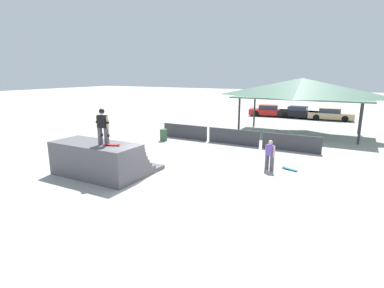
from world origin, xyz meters
The scene contains 12 objects.
ground_plane centered at (0.00, 0.00, 0.00)m, with size 160.00×160.00×0.00m, color #A3A09B.
quarter_pipe_ramp centered at (-2.85, -0.58, 0.72)m, with size 4.39×3.42×1.62m.
skater_on_deck centered at (-2.19, -0.95, 2.57)m, with size 0.71×0.27×1.66m.
skateboard_on_deck centered at (-1.76, -0.88, 1.68)m, with size 0.81×0.47×0.09m.
bystander_walking centered at (4.13, 3.99, 0.86)m, with size 0.59×0.39×1.56m.
skateboard_on_ground centered at (5.04, 4.50, 0.06)m, with size 0.83×0.46×0.09m.
barrier_fence centered at (0.46, 8.52, 0.53)m, with size 11.37×0.12×1.05m.
pavilion_shelter centered at (3.72, 14.66, 3.64)m, with size 10.24×4.92×4.44m.
trash_bin centered at (-4.41, 7.12, 0.42)m, with size 0.52×0.52×0.85m, color #385B3D.
parked_car_red centered at (-1.01, 23.66, 0.60)m, with size 4.68×2.41×1.27m.
parked_car_black centered at (2.21, 23.77, 0.60)m, with size 4.22×1.83×1.27m.
parked_car_tan centered at (5.43, 23.74, 0.60)m, with size 4.52×2.05×1.27m.
Camera 1 is at (7.65, -10.61, 4.78)m, focal length 28.00 mm.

